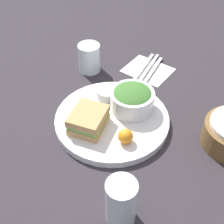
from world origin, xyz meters
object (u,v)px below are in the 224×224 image
Objects in this scene: fork at (143,68)px; sandwich at (88,120)px; salad_bowl at (132,98)px; dressing_cup at (107,94)px; knife at (148,69)px; drink_glass at (121,202)px; plate at (112,120)px; spoon at (153,70)px; water_glass at (89,58)px.

sandwich is at bearing 176.24° from fork.
salad_bowl is 2.13× the size of dressing_cup.
drink_glass is at bearing -164.78° from knife.
fork is (-0.35, -0.04, -0.04)m from sandwich.
knife is (-0.28, -0.05, -0.00)m from plate.
salad_bowl is at bearing -175.78° from spoon.
salad_bowl is 0.65× the size of knife.
salad_bowl is at bearing 158.90° from sandwich.
fork is at bearing -178.91° from dressing_cup.
fork is (-0.21, -0.09, -0.05)m from salad_bowl.
sandwich is 2.05× the size of dressing_cup.
salad_bowl reaches higher than sandwich.
plate is at bearing 47.24° from dressing_cup.
drink_glass is 0.73× the size of spoon.
knife is at bearing -154.41° from drink_glass.
sandwich is at bearing -22.83° from plate.
drink_glass reaches higher than fork.
drink_glass is at bearing 54.39° from sandwich.
salad_bowl reaches higher than dressing_cup.
fork is at bearing -152.66° from drink_glass.
drink_glass is (0.29, 0.26, 0.03)m from dressing_cup.
dressing_cup is 0.23m from spoon.
fork and spoon have the same top height.
dressing_cup is 0.32× the size of fork.
water_glass is (0.11, -0.15, 0.04)m from fork.
water_glass is (-0.10, -0.24, -0.01)m from salad_bowl.
fork is (-0.28, -0.07, -0.00)m from plate.
sandwich is 0.13m from dressing_cup.
plate is 0.09m from dressing_cup.
knife is at bearing -169.63° from plate.
salad_bowl is at bearing -150.07° from drink_glass.
sandwich reaches higher than dressing_cup.
drink_glass reaches higher than water_glass.
knife is at bearing -90.00° from fork.
drink_glass is 0.66× the size of fork.
water_glass is at bearing -124.15° from dressing_cup.
plate is 3.35× the size of water_glass.
drink_glass reaches higher than spoon.
water_glass is at bearing 114.80° from knife.
salad_bowl is 0.68× the size of fork.
sandwich is at bearing 39.07° from water_glass.
fork is at bearing 127.48° from water_glass.
salad_bowl is at bearing -166.82° from fork.
salad_bowl is 0.75× the size of spoon.
fork is at bearing -166.02° from plate.
spoon is at bearing -173.24° from plate.
dressing_cup is at bearing -138.18° from drink_glass.
sandwich reaches higher than spoon.
plate is 1.73× the size of fork.
knife is at bearing -176.32° from sandwich.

